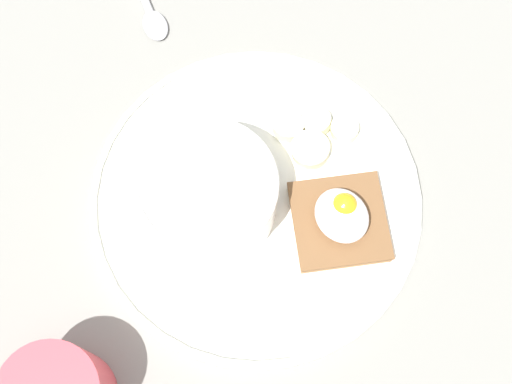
{
  "coord_description": "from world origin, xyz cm",
  "views": [
    {
      "loc": [
        16.98,
        -11.4,
        64.72
      ],
      "look_at": [
        0.0,
        0.0,
        5.0
      ],
      "focal_mm": 50.0,
      "sensor_mm": 36.0,
      "label": 1
    }
  ],
  "objects": [
    {
      "name": "spoon",
      "position": [
        -23.32,
        2.43,
        2.4
      ],
      "size": [
        11.07,
        3.86,
        0.8
      ],
      "color": "silver",
      "rests_on": "ground_plane"
    },
    {
      "name": "poached_egg",
      "position": [
        6.06,
        4.92,
        5.79
      ],
      "size": [
        5.15,
        4.49,
        3.21
      ],
      "color": "white",
      "rests_on": "toast_slice"
    },
    {
      "name": "banana_slice_right",
      "position": [
        -3.04,
        8.93,
        3.62
      ],
      "size": [
        4.01,
        4.0,
        1.49
      ],
      "color": "#F3E8B8",
      "rests_on": "plate"
    },
    {
      "name": "plate",
      "position": [
        0.0,
        0.0,
        2.8
      ],
      "size": [
        30.41,
        30.41,
        1.6
      ],
      "color": "white",
      "rests_on": "ground_plane"
    },
    {
      "name": "banana_slice_back",
      "position": [
        -0.91,
        10.58,
        3.63
      ],
      "size": [
        3.28,
        3.25,
        1.33
      ],
      "color": "#F5F1BB",
      "rests_on": "plate"
    },
    {
      "name": "ground_plane",
      "position": [
        0.0,
        0.0,
        1.0
      ],
      "size": [
        120.0,
        120.0,
        2.0
      ],
      "primitive_type": "cube",
      "color": "gray",
      "rests_on": "ground"
    },
    {
      "name": "banana_slice_front",
      "position": [
        -1.01,
        6.73,
        3.71
      ],
      "size": [
        4.79,
        4.83,
        1.54
      ],
      "color": "#F0E5BA",
      "rests_on": "plate"
    },
    {
      "name": "banana_slice_left",
      "position": [
        -4.11,
        6.39,
        3.62
      ],
      "size": [
        4.16,
        4.18,
        1.41
      ],
      "color": "#F5E9B2",
      "rests_on": "plate"
    },
    {
      "name": "oatmeal_bowl",
      "position": [
        -1.81,
        -3.81,
        6.05
      ],
      "size": [
        12.29,
        12.29,
        6.25
      ],
      "color": "white",
      "rests_on": "plate"
    },
    {
      "name": "toast_slice",
      "position": [
        6.13,
        4.84,
        3.77
      ],
      "size": [
        11.06,
        11.06,
        1.37
      ],
      "color": "brown",
      "rests_on": "plate"
    }
  ]
}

